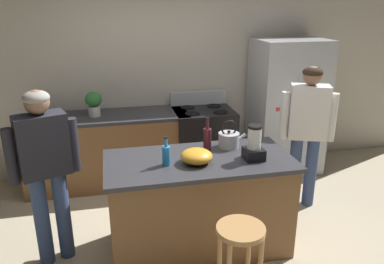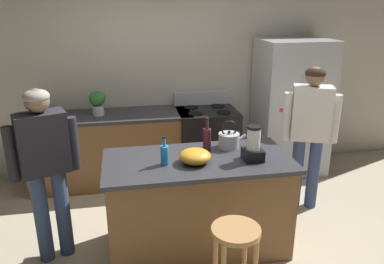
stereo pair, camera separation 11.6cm
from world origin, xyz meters
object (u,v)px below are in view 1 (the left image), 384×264
mixing_bowl (197,156)px  stove_range (203,142)px  kitchen_island (199,204)px  bottle_soda (166,155)px  potted_plant (94,102)px  person_by_sink_right (307,125)px  refrigerator (287,107)px  person_by_island_left (45,163)px  tea_kettle (229,139)px  blender_appliance (254,145)px  bottle_wine (207,138)px  bar_stool (240,246)px

mixing_bowl → stove_range: bearing=73.8°
kitchen_island → bottle_soda: bearing=-167.6°
potted_plant → person_by_sink_right: bearing=-24.2°
refrigerator → bottle_soda: (-1.87, -1.57, 0.11)m
person_by_island_left → tea_kettle: person_by_island_left is taller
kitchen_island → bottle_soda: size_ratio=6.54×
stove_range → kitchen_island: bearing=-105.4°
person_by_island_left → mixing_bowl: 1.28m
person_by_island_left → person_by_sink_right: 2.68m
refrigerator → blender_appliance: bearing=-124.3°
refrigerator → bottle_wine: size_ratio=5.63×
refrigerator → stove_range: size_ratio=1.63×
tea_kettle → refrigerator: bearing=46.4°
blender_appliance → bottle_wine: (-0.35, 0.30, -0.02)m
kitchen_island → tea_kettle: size_ratio=6.07×
person_by_sink_right → bottle_wine: (-1.21, -0.34, 0.06)m
bar_stool → mixing_bowl: (-0.16, 0.72, 0.43)m
refrigerator → bottle_soda: refrigerator is taller
stove_range → tea_kettle: bearing=-93.4°
bottle_wine → tea_kettle: 0.23m
bar_stool → tea_kettle: (0.23, 1.02, 0.45)m
person_by_island_left → bottle_soda: 1.02m
refrigerator → stove_range: 1.22m
stove_range → bar_stool: size_ratio=1.56×
person_by_sink_right → bottle_soda: (-1.64, -0.60, 0.04)m
kitchen_island → refrigerator: (1.56, 1.50, 0.43)m
person_by_island_left → kitchen_island: bearing=-4.0°
person_by_sink_right → tea_kettle: bearing=-162.7°
blender_appliance → person_by_island_left: bearing=173.5°
tea_kettle → potted_plant: bearing=133.9°
bottle_wine → tea_kettle: (0.22, 0.03, -0.04)m
person_by_sink_right → blender_appliance: bearing=-143.6°
person_by_sink_right → person_by_island_left: bearing=-170.6°
person_by_island_left → person_by_sink_right: person_by_sink_right is taller
kitchen_island → bottle_wine: bearing=57.2°
kitchen_island → bottle_soda: (-0.31, -0.07, 0.55)m
person_by_sink_right → bottle_wine: size_ratio=5.07×
bottle_wine → person_by_island_left: bearing=-176.1°
blender_appliance → mixing_bowl: blender_appliance is taller
stove_range → bottle_soda: (-0.73, -1.59, 0.54)m
kitchen_island → blender_appliance: size_ratio=5.31×
bottle_soda → bar_stool: bearing=-59.9°
kitchen_island → person_by_island_left: size_ratio=1.06×
stove_range → blender_appliance: 1.73m
person_by_sink_right → mixing_bowl: bearing=-156.1°
potted_plant → blender_appliance: size_ratio=0.95×
refrigerator → mixing_bowl: size_ratio=6.44×
stove_range → person_by_island_left: person_by_island_left is taller
bottle_soda → potted_plant: bearing=111.3°
bar_stool → bottle_wine: (0.00, 0.99, 0.49)m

